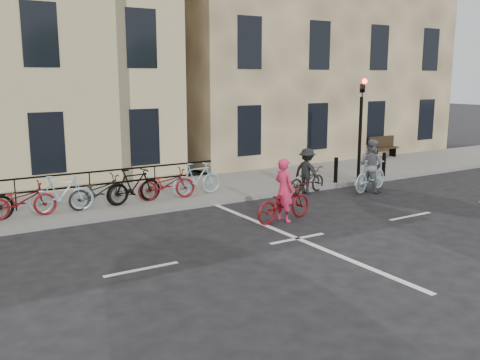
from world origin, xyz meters
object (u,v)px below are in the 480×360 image
cyclist_dark (307,176)px  cyclist_pink (284,199)px  cyclist_grey (371,171)px  bench (383,146)px  traffic_light (361,116)px

cyclist_dark → cyclist_pink: bearing=119.5°
cyclist_pink → cyclist_grey: size_ratio=1.05×
bench → cyclist_grey: (-5.56, -4.74, 0.05)m
cyclist_pink → cyclist_grey: cyclist_grey is taller
bench → cyclist_pink: (-10.31, -6.23, -0.08)m
traffic_light → cyclist_dark: size_ratio=2.17×
cyclist_pink → cyclist_dark: 3.63m
cyclist_grey → cyclist_dark: 2.22m
traffic_light → cyclist_pink: (-5.51, -2.84, -1.86)m
cyclist_pink → bench: bearing=-68.0°
cyclist_dark → traffic_light: bearing=-92.9°
cyclist_pink → cyclist_grey: 4.98m
traffic_light → cyclist_grey: (-0.76, -1.35, -1.73)m
traffic_light → cyclist_pink: traffic_light is taller
bench → cyclist_grey: 7.31m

